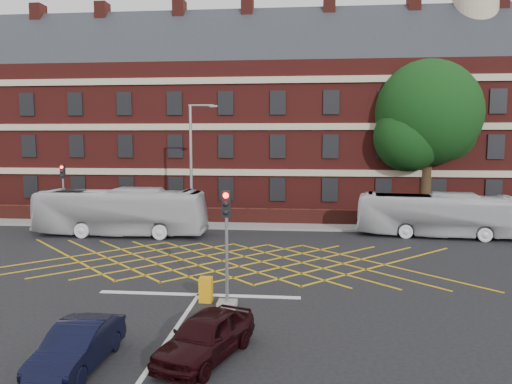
# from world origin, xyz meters

# --- Properties ---
(ground) EXTENTS (120.00, 120.00, 0.00)m
(ground) POSITION_xyz_m (0.00, 0.00, 0.00)
(ground) COLOR black
(ground) RESTS_ON ground
(victorian_building) EXTENTS (51.00, 12.17, 20.40)m
(victorian_building) POSITION_xyz_m (0.25, 22.00, 7.84)
(victorian_building) COLOR #541815
(victorian_building) RESTS_ON ground
(boundary_wall) EXTENTS (56.00, 0.50, 1.10)m
(boundary_wall) POSITION_xyz_m (0.00, 13.00, 0.55)
(boundary_wall) COLOR #4F1A15
(boundary_wall) RESTS_ON ground
(far_pavement) EXTENTS (60.00, 3.00, 0.12)m
(far_pavement) POSITION_xyz_m (0.00, 12.00, 0.06)
(far_pavement) COLOR slate
(far_pavement) RESTS_ON ground
(box_junction_hatching) EXTENTS (8.22, 8.22, 0.02)m
(box_junction_hatching) POSITION_xyz_m (0.00, 2.00, 0.01)
(box_junction_hatching) COLOR #CC990C
(box_junction_hatching) RESTS_ON ground
(stop_line) EXTENTS (8.00, 0.30, 0.02)m
(stop_line) POSITION_xyz_m (0.00, -3.50, 0.01)
(stop_line) COLOR silver
(stop_line) RESTS_ON ground
(centre_line) EXTENTS (0.15, 14.00, 0.02)m
(centre_line) POSITION_xyz_m (0.00, -10.00, 0.01)
(centre_line) COLOR silver
(centre_line) RESTS_ON ground
(bus_left) EXTENTS (10.80, 2.58, 3.01)m
(bus_left) POSITION_xyz_m (-7.46, 7.90, 1.50)
(bus_left) COLOR silver
(bus_left) RESTS_ON ground
(bus_right) EXTENTS (10.09, 3.61, 2.75)m
(bus_right) POSITION_xyz_m (12.33, 9.42, 1.37)
(bus_right) COLOR silver
(bus_right) RESTS_ON ground
(car_navy) EXTENTS (1.34, 3.71, 1.22)m
(car_navy) POSITION_xyz_m (-1.90, -9.98, 0.61)
(car_navy) COLOR black
(car_navy) RESTS_ON ground
(car_maroon) EXTENTS (2.72, 4.11, 1.30)m
(car_maroon) POSITION_xyz_m (1.40, -9.05, 0.65)
(car_maroon) COLOR black
(car_maroon) RESTS_ON ground
(deciduous_tree) EXTENTS (7.96, 7.82, 11.91)m
(deciduous_tree) POSITION_xyz_m (13.06, 16.09, 7.44)
(deciduous_tree) COLOR black
(deciduous_tree) RESTS_ON ground
(traffic_light_near) EXTENTS (0.70, 0.70, 4.27)m
(traffic_light_near) POSITION_xyz_m (1.32, -4.76, 1.76)
(traffic_light_near) COLOR slate
(traffic_light_near) RESTS_ON ground
(traffic_light_far) EXTENTS (0.70, 0.70, 4.27)m
(traffic_light_far) POSITION_xyz_m (-12.76, 11.02, 1.76)
(traffic_light_far) COLOR slate
(traffic_light_far) RESTS_ON ground
(street_lamp) EXTENTS (2.25, 1.00, 8.26)m
(street_lamp) POSITION_xyz_m (-3.13, 9.22, 2.79)
(street_lamp) COLOR slate
(street_lamp) RESTS_ON ground
(direction_signs) EXTENTS (1.10, 0.16, 2.20)m
(direction_signs) POSITION_xyz_m (-13.73, 11.61, 1.38)
(direction_signs) COLOR gray
(direction_signs) RESTS_ON ground
(utility_cabinet) EXTENTS (0.47, 0.42, 0.94)m
(utility_cabinet) POSITION_xyz_m (0.44, -4.27, 0.47)
(utility_cabinet) COLOR orange
(utility_cabinet) RESTS_ON ground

